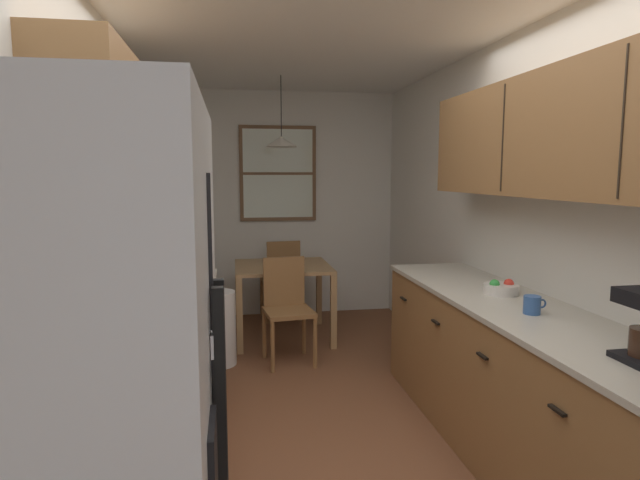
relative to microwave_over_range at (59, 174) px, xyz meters
name	(u,v)px	position (x,y,z in m)	size (l,w,h in m)	color
ground_plane	(318,410)	(1.11, 1.61, -1.63)	(12.00, 12.00, 0.00)	brown
wall_left	(104,231)	(-0.24, 1.61, -0.35)	(0.10, 9.00, 2.55)	silver
wall_right	(507,224)	(2.46, 1.61, -0.35)	(0.10, 9.00, 2.55)	silver
wall_back	(281,204)	(1.11, 4.26, -0.35)	(4.40, 0.10, 2.55)	silver
ceiling_slab	(318,20)	(1.11, 1.61, 0.96)	(4.40, 9.00, 0.08)	white
microwave_over_range	(59,174)	(0.00, 0.00, 0.00)	(0.39, 0.59, 0.32)	black
counter_left	(160,374)	(0.11, 1.29, -1.17)	(0.64, 1.95, 0.90)	olive
upper_cabinets_left	(123,137)	(-0.03, 1.24, 0.20)	(0.33, 2.03, 0.68)	olive
counter_right	(536,398)	(2.11, 0.61, -1.17)	(0.64, 3.18, 0.90)	olive
upper_cabinets_right	(582,132)	(2.25, 0.56, 0.20)	(0.33, 2.86, 0.66)	olive
dining_table	(283,276)	(1.03, 3.28, -1.00)	(0.92, 0.88, 0.73)	#A87F51
dining_chair_near	(287,304)	(1.00, 2.63, -1.13)	(0.45, 0.45, 0.90)	olive
dining_chair_far	(282,276)	(1.08, 3.93, -1.13)	(0.45, 0.45, 0.90)	olive
pendant_light	(281,141)	(1.03, 3.28, 0.31)	(0.31, 0.31, 0.67)	black
back_window	(278,174)	(1.07, 4.18, 0.00)	(0.87, 0.05, 1.07)	brown
trash_bin	(218,328)	(0.41, 2.63, -1.31)	(0.31, 0.31, 0.63)	white
storage_canister	(137,313)	(0.11, 0.64, -0.63)	(0.13, 0.13, 0.18)	#265999
dish_towel	(217,464)	(0.47, 0.16, -1.13)	(0.02, 0.16, 0.24)	beige
mug_by_coffeemaker	(532,305)	(2.08, 0.64, -0.68)	(0.12, 0.09, 0.10)	#335999
fruit_bowl	(501,288)	(2.15, 1.10, -0.69)	(0.21, 0.21, 0.09)	silver
table_serving_bowl	(285,261)	(1.06, 3.35, -0.86)	(0.16, 0.16, 0.06)	silver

